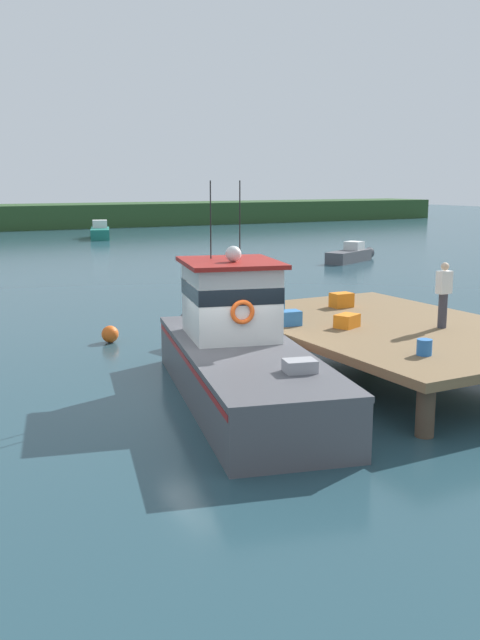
% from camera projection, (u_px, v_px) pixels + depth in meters
% --- Properties ---
extents(ground_plane, '(200.00, 200.00, 0.00)m').
position_uv_depth(ground_plane, '(224.00, 396.00, 16.08)').
color(ground_plane, '#23424C').
extents(dock, '(6.00, 9.00, 1.20)m').
position_uv_depth(dock, '(391.00, 329.00, 18.11)').
color(dock, '#4C3D2D').
rests_on(dock, ground).
extents(main_fishing_boat, '(4.44, 9.95, 4.80)m').
position_uv_depth(main_fishing_boat, '(237.00, 351.00, 16.04)').
color(main_fishing_boat, '#4C4C51').
rests_on(main_fishing_boat, ground).
extents(crate_stack_mid_dock, '(0.66, 0.53, 0.37)m').
position_uv_depth(crate_stack_mid_dock, '(288.00, 318.00, 17.96)').
color(crate_stack_mid_dock, '#3370B2').
rests_on(crate_stack_mid_dock, dock).
extents(crate_stack_near_edge, '(0.60, 0.45, 0.42)m').
position_uv_depth(crate_stack_near_edge, '(342.00, 300.00, 20.54)').
color(crate_stack_near_edge, orange).
rests_on(crate_stack_near_edge, dock).
extents(crate_single_far, '(0.72, 0.64, 0.33)m').
position_uv_depth(crate_single_far, '(347.00, 321.00, 17.69)').
color(crate_single_far, orange).
rests_on(crate_single_far, dock).
extents(crate_single_by_cleat, '(0.70, 0.60, 0.38)m').
position_uv_depth(crate_single_by_cleat, '(272.00, 306.00, 19.63)').
color(crate_single_by_cleat, '#3370B2').
rests_on(crate_single_by_cleat, dock).
extents(bait_bucket, '(0.32, 0.32, 0.34)m').
position_uv_depth(bait_bucket, '(424.00, 347.00, 14.87)').
color(bait_bucket, '#2866B2').
rests_on(bait_bucket, dock).
extents(deckhand_by_the_boat, '(0.36, 0.22, 1.63)m').
position_uv_depth(deckhand_by_the_boat, '(444.00, 294.00, 17.52)').
color(deckhand_by_the_boat, '#383842').
rests_on(deckhand_by_the_boat, dock).
extents(moored_boat_off_the_point, '(4.65, 2.90, 1.20)m').
position_uv_depth(moored_boat_off_the_point, '(351.00, 255.00, 42.95)').
color(moored_boat_off_the_point, '#4C4C51').
rests_on(moored_boat_off_the_point, ground).
extents(moored_boat_far_right, '(2.95, 6.04, 1.52)m').
position_uv_depth(moored_boat_far_right, '(100.00, 232.00, 60.59)').
color(moored_boat_far_right, '#196B5B').
rests_on(moored_boat_far_right, ground).
extents(mooring_buoy_spare_mooring, '(0.51, 0.51, 0.51)m').
position_uv_depth(mooring_buoy_spare_mooring, '(110.00, 334.00, 21.41)').
color(mooring_buoy_spare_mooring, '#EA5B19').
rests_on(mooring_buoy_spare_mooring, ground).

